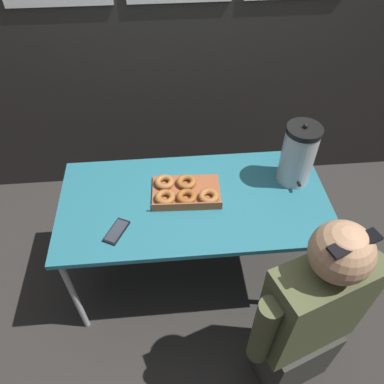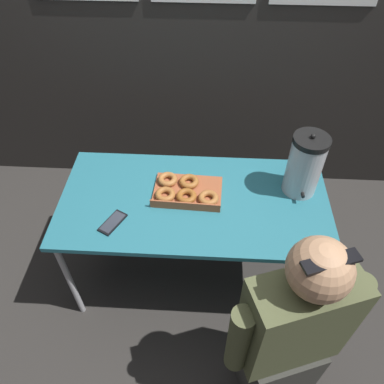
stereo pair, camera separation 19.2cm
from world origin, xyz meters
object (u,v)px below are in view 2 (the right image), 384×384
object	(u,v)px
cell_phone	(113,222)
coffee_urn	(305,165)
donut_box	(185,191)
person_seated	(290,334)

from	to	relation	value
cell_phone	coffee_urn	bearing A→B (deg)	44.59
donut_box	person_seated	distance (m)	0.85
donut_box	coffee_urn	distance (m)	0.63
person_seated	cell_phone	bearing A→B (deg)	-47.60
donut_box	person_seated	xyz separation A→B (m)	(0.50, -0.68, -0.16)
coffee_urn	donut_box	bearing A→B (deg)	-173.29
donut_box	cell_phone	size ratio (longest dim) A/B	2.22
coffee_urn	person_seated	size ratio (longest dim) A/B	0.31
cell_phone	donut_box	bearing A→B (deg)	60.13
coffee_urn	cell_phone	world-z (taller)	coffee_urn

